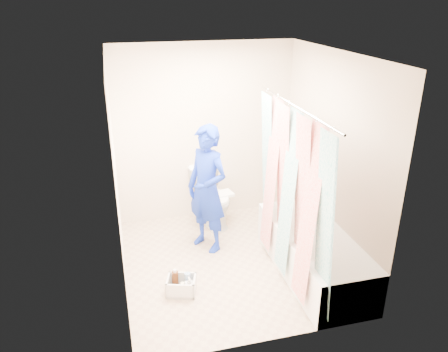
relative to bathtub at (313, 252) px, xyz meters
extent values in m
plane|color=tan|center=(-0.85, 0.43, -0.27)|extent=(2.60, 2.60, 0.00)
cube|color=white|center=(-0.85, 0.43, 2.13)|extent=(2.40, 2.60, 0.02)
cube|color=beige|center=(-0.85, 1.73, 0.93)|extent=(2.40, 0.02, 2.40)
cube|color=beige|center=(-0.85, -0.88, 0.93)|extent=(2.40, 0.02, 2.40)
cube|color=beige|center=(-2.05, 0.43, 0.93)|extent=(0.02, 2.60, 2.40)
cube|color=beige|center=(0.35, 0.43, 0.93)|extent=(0.02, 2.60, 2.40)
cube|color=white|center=(0.00, 0.00, -0.02)|extent=(0.70, 1.75, 0.50)
cube|color=white|center=(0.00, 0.00, 0.19)|extent=(0.58, 1.63, 0.06)
cylinder|color=silver|center=(-0.33, 0.00, 1.68)|extent=(0.02, 1.90, 0.02)
cube|color=white|center=(-0.33, 0.00, 0.75)|extent=(0.06, 1.75, 1.80)
imported|color=white|center=(-0.82, 1.46, 0.12)|extent=(0.57, 0.83, 0.77)
cube|color=white|center=(-0.80, 1.34, 0.18)|extent=(0.50, 0.30, 0.04)
cylinder|color=black|center=(-0.95, 1.64, 0.47)|extent=(0.04, 0.04, 0.23)
cylinder|color=yellow|center=(-0.95, 1.64, 0.60)|extent=(0.06, 0.06, 0.03)
cylinder|color=silver|center=(-0.80, 1.67, 0.45)|extent=(0.03, 0.03, 0.19)
imported|color=#0F2B9A|center=(-1.02, 0.85, 0.52)|extent=(0.63, 0.69, 1.57)
cube|color=silver|center=(-1.49, 0.01, -0.25)|extent=(0.36, 0.32, 0.03)
cube|color=silver|center=(-1.63, 0.05, -0.18)|extent=(0.09, 0.24, 0.18)
cube|color=silver|center=(-1.36, -0.03, -0.18)|extent=(0.09, 0.24, 0.18)
cube|color=silver|center=(-1.52, -0.09, -0.18)|extent=(0.29, 0.11, 0.18)
cube|color=silver|center=(-1.46, 0.12, -0.18)|extent=(0.29, 0.11, 0.18)
cylinder|color=#42200D|center=(-1.55, 0.07, -0.14)|extent=(0.07, 0.07, 0.20)
cylinder|color=silver|center=(-1.42, 0.04, -0.15)|extent=(0.06, 0.06, 0.18)
cylinder|color=beige|center=(-1.49, -0.04, -0.17)|extent=(0.04, 0.04, 0.13)
cylinder|color=#42200D|center=(-1.58, -0.02, -0.21)|extent=(0.06, 0.06, 0.06)
cylinder|color=gold|center=(-1.58, -0.02, -0.17)|extent=(0.06, 0.06, 0.01)
imported|color=silver|center=(-1.42, -0.05, -0.14)|extent=(0.09, 0.09, 0.19)
camera|label=1|loc=(-2.01, -3.78, 2.68)|focal=35.00mm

